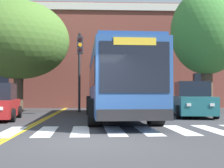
% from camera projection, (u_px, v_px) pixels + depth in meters
% --- Properties ---
extents(ground_plane, '(120.00, 120.00, 0.00)m').
position_uv_depth(ground_plane, '(86.00, 142.00, 8.13)').
color(ground_plane, '#38383A').
extents(crosswalk, '(13.23, 3.40, 0.01)m').
position_uv_depth(crosswalk, '(63.00, 131.00, 10.40)').
color(crosswalk, white).
rests_on(crosswalk, ground).
extents(lane_line_yellow_inner, '(0.12, 36.00, 0.01)m').
position_uv_depth(lane_line_yellow_inner, '(63.00, 109.00, 24.31)').
color(lane_line_yellow_inner, gold).
rests_on(lane_line_yellow_inner, ground).
extents(lane_line_yellow_outer, '(0.12, 36.00, 0.01)m').
position_uv_depth(lane_line_yellow_outer, '(66.00, 109.00, 24.32)').
color(lane_line_yellow_outer, gold).
rests_on(lane_line_yellow_outer, ground).
extents(city_bus, '(3.24, 12.04, 3.28)m').
position_uv_depth(city_bus, '(116.00, 83.00, 15.68)').
color(city_bus, '#2D5699').
rests_on(city_bus, ground).
extents(car_teal_far_lane, '(2.45, 4.58, 1.87)m').
position_uv_depth(car_teal_far_lane, '(192.00, 101.00, 16.68)').
color(car_teal_far_lane, '#236B70').
rests_on(car_teal_far_lane, ground).
extents(car_silver_behind_bus, '(2.26, 4.75, 1.95)m').
position_uv_depth(car_silver_behind_bus, '(121.00, 98.00, 24.16)').
color(car_silver_behind_bus, '#B7BABF').
rests_on(car_silver_behind_bus, ground).
extents(traffic_light_overhead, '(0.45, 2.94, 5.20)m').
position_uv_depth(traffic_light_overhead, '(80.00, 59.00, 19.34)').
color(traffic_light_overhead, '#28282D').
rests_on(traffic_light_overhead, ground).
extents(street_tree_curbside_large, '(6.94, 7.02, 8.32)m').
position_uv_depth(street_tree_curbside_large, '(207.00, 32.00, 21.20)').
color(street_tree_curbside_large, '#4C3D2D').
rests_on(street_tree_curbside_large, ground).
extents(street_tree_curbside_small, '(9.08, 9.24, 7.35)m').
position_uv_depth(street_tree_curbside_small, '(19.00, 40.00, 20.63)').
color(street_tree_curbside_small, '#4C3D2D').
rests_on(street_tree_curbside_small, ground).
extents(building_facade, '(41.08, 6.43, 8.83)m').
position_uv_depth(building_facade, '(102.00, 59.00, 28.96)').
color(building_facade, brown).
rests_on(building_facade, ground).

